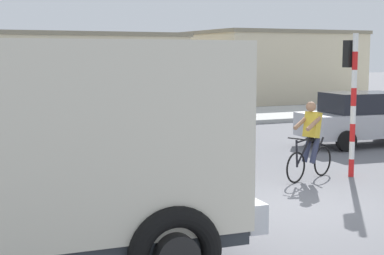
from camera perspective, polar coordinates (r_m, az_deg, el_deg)
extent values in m
plane|color=slate|center=(10.93, 9.82, -7.51)|extent=(120.00, 120.00, 0.00)
cube|color=#ADADA8|center=(23.18, -9.41, 0.46)|extent=(80.00, 5.00, 0.16)
cube|color=silver|center=(7.24, -17.25, -0.69)|extent=(5.35, 2.82, 2.20)
cube|color=#2D3338|center=(7.49, -16.92, -9.67)|extent=(5.24, 2.77, 0.16)
cube|color=silver|center=(8.06, 2.67, -6.82)|extent=(0.39, 2.39, 0.36)
cube|color=black|center=(7.78, 1.72, 3.82)|extent=(0.25, 2.13, 0.70)
torus|color=black|center=(8.96, -7.11, -7.09)|extent=(1.11, 0.31, 1.10)
cylinder|color=black|center=(8.96, -7.11, -7.09)|extent=(0.51, 0.33, 0.50)
torus|color=black|center=(6.61, -1.63, -12.26)|extent=(1.11, 0.31, 1.10)
cylinder|color=black|center=(6.61, -1.63, -12.26)|extent=(0.51, 0.33, 0.50)
torus|color=black|center=(12.74, 10.06, -3.84)|extent=(0.65, 0.28, 0.68)
torus|color=black|center=(13.61, 12.57, -3.20)|extent=(0.65, 0.28, 0.68)
cylinder|color=black|center=(12.93, 10.99, -1.16)|extent=(0.58, 0.25, 0.09)
cylinder|color=black|center=(12.92, 10.81, -2.27)|extent=(0.49, 0.22, 0.57)
cylinder|color=black|center=(13.39, 12.14, -2.18)|extent=(0.43, 0.20, 0.57)
cylinder|color=black|center=(12.71, 10.15, -2.52)|extent=(0.10, 0.07, 0.59)
cylinder|color=black|center=(12.68, 10.25, -1.10)|extent=(0.21, 0.48, 0.03)
cube|color=black|center=(13.18, 11.70, -1.13)|extent=(0.27, 0.20, 0.06)
cube|color=gold|center=(13.10, 11.62, 0.27)|extent=(0.39, 0.40, 0.59)
sphere|color=#9E7051|center=(13.00, 11.49, 2.00)|extent=(0.22, 0.22, 0.22)
cylinder|color=#2D334C|center=(13.10, 11.85, -2.21)|extent=(0.33, 0.22, 0.57)
cylinder|color=#9E7051|center=(12.84, 11.74, 0.36)|extent=(0.49, 0.26, 0.29)
cylinder|color=#2D334C|center=(13.20, 11.12, -2.11)|extent=(0.33, 0.22, 0.57)
cylinder|color=#9E7051|center=(13.01, 10.55, 0.48)|extent=(0.49, 0.26, 0.29)
cylinder|color=red|center=(13.71, 15.22, -3.80)|extent=(0.12, 0.12, 0.40)
cylinder|color=white|center=(13.65, 15.28, -2.15)|extent=(0.12, 0.12, 0.40)
cylinder|color=red|center=(13.59, 15.33, -0.48)|extent=(0.12, 0.12, 0.40)
cylinder|color=white|center=(13.54, 15.39, 1.19)|extent=(0.12, 0.12, 0.40)
cylinder|color=red|center=(13.51, 15.44, 2.88)|extent=(0.12, 0.12, 0.40)
cylinder|color=white|center=(13.49, 15.50, 4.58)|extent=(0.12, 0.12, 0.40)
cylinder|color=red|center=(13.48, 15.56, 6.28)|extent=(0.12, 0.12, 0.40)
cylinder|color=white|center=(13.48, 15.62, 7.97)|extent=(0.12, 0.12, 0.40)
cube|color=black|center=(13.61, 15.09, 6.93)|extent=(0.24, 0.20, 0.60)
sphere|color=red|center=(13.71, 14.77, 6.94)|extent=(0.14, 0.14, 0.14)
cube|color=#B7B7BC|center=(18.49, 16.51, 0.35)|extent=(4.14, 2.06, 0.70)
cube|color=black|center=(18.34, 16.21, 2.35)|extent=(2.32, 1.64, 0.60)
cylinder|color=black|center=(19.95, 17.94, -0.23)|extent=(0.61, 0.23, 0.60)
cylinder|color=black|center=(18.56, 11.83, -0.57)|extent=(0.61, 0.23, 0.60)
cylinder|color=black|center=(17.14, 14.77, -1.28)|extent=(0.61, 0.23, 0.60)
cube|color=#234C9E|center=(17.18, -9.62, 0.05)|extent=(4.26, 2.47, 0.70)
cube|color=black|center=(17.05, -10.11, 2.18)|extent=(2.45, 1.86, 0.60)
cylinder|color=black|center=(18.54, -7.35, -0.48)|extent=(0.62, 0.30, 0.60)
cylinder|color=black|center=(17.09, -4.59, -1.09)|extent=(0.62, 0.30, 0.60)
cylinder|color=black|center=(17.50, -14.48, -1.11)|extent=(0.62, 0.30, 0.60)
cylinder|color=black|center=(15.94, -12.21, -1.83)|extent=(0.62, 0.30, 0.60)
cube|color=beige|center=(29.79, -12.46, 5.15)|extent=(11.27, 5.82, 3.57)
cube|color=gray|center=(29.79, -12.56, 8.78)|extent=(11.50, 5.94, 0.20)
cube|color=beige|center=(35.70, 7.35, 5.80)|extent=(8.81, 7.74, 3.86)
cube|color=gray|center=(35.71, 7.41, 9.06)|extent=(8.98, 7.90, 0.20)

